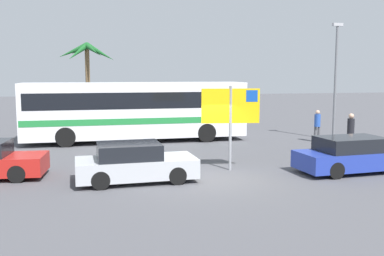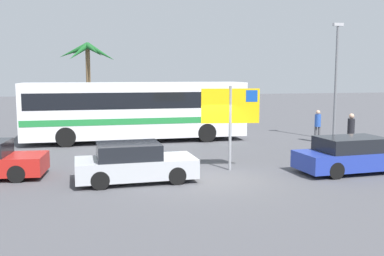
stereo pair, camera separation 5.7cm
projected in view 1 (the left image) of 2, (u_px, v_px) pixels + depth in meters
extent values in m
plane|color=#4C4C51|center=(207.00, 179.00, 15.35)|extent=(120.00, 120.00, 0.00)
cube|color=white|center=(136.00, 109.00, 23.69)|extent=(11.75, 2.57, 2.90)
cube|color=black|center=(136.00, 99.00, 23.62)|extent=(11.28, 2.59, 0.84)
cube|color=#23843D|center=(136.00, 119.00, 23.75)|extent=(11.63, 2.59, 0.32)
cylinder|color=black|center=(196.00, 128.00, 25.77)|extent=(1.00, 0.28, 1.00)
cylinder|color=black|center=(206.00, 133.00, 23.53)|extent=(1.00, 0.28, 1.00)
cylinder|color=black|center=(68.00, 131.00, 24.14)|extent=(1.00, 0.28, 1.00)
cylinder|color=black|center=(66.00, 137.00, 21.91)|extent=(1.00, 0.28, 1.00)
cylinder|color=gray|center=(230.00, 128.00, 16.55)|extent=(0.11, 0.11, 3.20)
cube|color=yellow|center=(231.00, 106.00, 16.44)|extent=(2.19, 0.38, 1.30)
cube|color=#1447A8|center=(252.00, 96.00, 16.46)|extent=(0.45, 0.13, 0.44)
cylinder|color=black|center=(28.00, 164.00, 16.30)|extent=(0.61, 0.22, 0.60)
cylinder|color=black|center=(17.00, 174.00, 14.75)|extent=(0.61, 0.22, 0.60)
cube|color=#23389E|center=(357.00, 159.00, 16.39)|extent=(4.65, 2.00, 0.64)
cube|color=black|center=(351.00, 144.00, 16.25)|extent=(2.46, 1.72, 0.52)
cylinder|color=black|center=(374.00, 158.00, 17.56)|extent=(0.61, 0.20, 0.60)
cylinder|color=black|center=(312.00, 162.00, 16.76)|extent=(0.61, 0.20, 0.60)
cylinder|color=black|center=(336.00, 171.00, 15.27)|extent=(0.61, 0.20, 0.60)
cube|color=#B7BABF|center=(136.00, 167.00, 14.95)|extent=(4.09, 1.95, 0.64)
cube|color=black|center=(129.00, 151.00, 14.81)|extent=(2.15, 1.74, 0.52)
cylinder|color=black|center=(167.00, 166.00, 16.09)|extent=(0.61, 0.18, 0.60)
cylinder|color=black|center=(178.00, 176.00, 14.49)|extent=(0.61, 0.18, 0.60)
cylinder|color=black|center=(98.00, 170.00, 15.45)|extent=(0.61, 0.18, 0.60)
cylinder|color=black|center=(101.00, 181.00, 13.85)|extent=(0.61, 0.18, 0.60)
cylinder|color=#2D2D33|center=(352.00, 143.00, 20.33)|extent=(0.13, 0.13, 0.89)
cylinder|color=#2D2D33|center=(348.00, 143.00, 20.42)|extent=(0.13, 0.13, 0.89)
cylinder|color=black|center=(351.00, 126.00, 20.27)|extent=(0.32, 0.32, 0.70)
sphere|color=tan|center=(351.00, 116.00, 20.22)|extent=(0.24, 0.24, 0.24)
cylinder|color=#4C4C51|center=(315.00, 134.00, 23.59)|extent=(0.13, 0.13, 0.83)
cylinder|color=#4C4C51|center=(319.00, 134.00, 23.55)|extent=(0.13, 0.13, 0.83)
cylinder|color=#2851B2|center=(317.00, 120.00, 23.48)|extent=(0.32, 0.32, 0.66)
sphere|color=tan|center=(318.00, 112.00, 23.42)|extent=(0.23, 0.23, 0.23)
cylinder|color=slate|center=(335.00, 84.00, 23.97)|extent=(0.14, 0.14, 6.17)
cube|color=#B2B2B7|center=(338.00, 25.00, 23.58)|extent=(0.56, 0.20, 0.16)
cylinder|color=brown|center=(88.00, 87.00, 31.51)|extent=(0.32, 0.32, 5.44)
cone|color=#195623|center=(100.00, 53.00, 31.32)|extent=(2.12, 0.68, 1.42)
cone|color=#195623|center=(94.00, 51.00, 32.16)|extent=(1.47, 2.10, 1.07)
cone|color=#195623|center=(79.00, 50.00, 31.91)|extent=(1.52, 2.09, 0.96)
cone|color=#195623|center=(73.00, 51.00, 31.07)|extent=(2.17, 0.63, 1.25)
cone|color=#195623|center=(78.00, 52.00, 30.39)|extent=(1.67, 1.88, 1.43)
cone|color=#195623|center=(92.00, 49.00, 30.33)|extent=(1.13, 2.20, 1.04)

